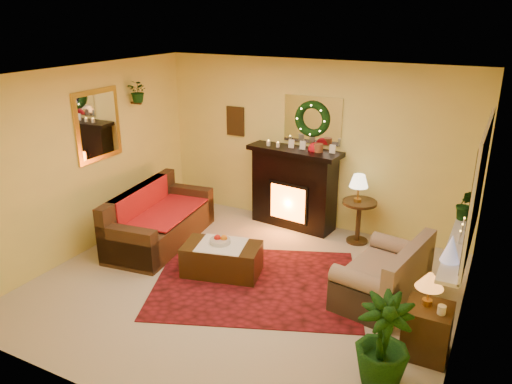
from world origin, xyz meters
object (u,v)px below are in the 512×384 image
at_px(end_table_square, 427,331).
at_px(coffee_table, 222,259).
at_px(sofa, 160,215).
at_px(fireplace, 294,193).
at_px(loveseat, 383,267).
at_px(side_table_round, 358,222).

relative_size(end_table_square, coffee_table, 0.55).
height_order(sofa, fireplace, fireplace).
xyz_separation_m(loveseat, side_table_round, (-0.70, 1.37, -0.10)).
height_order(fireplace, loveseat, fireplace).
distance_m(loveseat, side_table_round, 1.54).
xyz_separation_m(fireplace, loveseat, (1.80, -1.51, -0.13)).
height_order(sofa, end_table_square, sofa).
height_order(side_table_round, end_table_square, side_table_round).
xyz_separation_m(sofa, side_table_round, (2.61, 1.34, -0.11)).
height_order(sofa, coffee_table, sofa).
bearing_deg(end_table_square, sofa, 167.59).
relative_size(fireplace, coffee_table, 1.33).
height_order(fireplace, end_table_square, fireplace).
relative_size(side_table_round, coffee_table, 0.66).
bearing_deg(fireplace, loveseat, -33.45).
bearing_deg(fireplace, side_table_round, -0.67).
distance_m(sofa, end_table_square, 4.06).
bearing_deg(side_table_round, coffee_table, -126.62).
relative_size(sofa, coffee_table, 1.93).
height_order(side_table_round, coffee_table, side_table_round).
distance_m(loveseat, coffee_table, 2.05).
xyz_separation_m(sofa, end_table_square, (3.96, -0.87, -0.16)).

